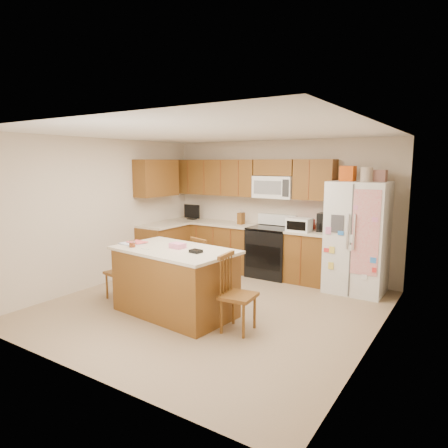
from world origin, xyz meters
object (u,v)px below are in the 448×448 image
Objects in this scene: stove at (271,251)px; refrigerator at (357,236)px; windsor_chair_back at (206,269)px; island at (175,281)px; windsor_chair_left at (121,272)px; windsor_chair_right at (236,295)px.

refrigerator is (1.57, -0.06, 0.45)m from stove.
stove is at bearing 78.73° from windsor_chair_back.
refrigerator reaches higher than windsor_chair_back.
island is 2.00× the size of windsor_chair_left.
refrigerator is at bearing 39.41° from windsor_chair_back.
windsor_chair_left is at bearing 178.62° from island.
stove is 2.76m from windsor_chair_left.
island is 0.80m from windsor_chair_back.
windsor_chair_left is at bearing -120.18° from stove.
windsor_chair_left is 0.91× the size of windsor_chair_right.
windsor_chair_back is (-1.89, -1.56, -0.47)m from refrigerator.
refrigerator is at bearing 38.15° from windsor_chair_left.
windsor_chair_left is at bearing -144.21° from windsor_chair_back.
island reaches higher than windsor_chair_left.
windsor_chair_right is (2.12, -0.06, 0.04)m from windsor_chair_left.
windsor_chair_left is 2.12m from windsor_chair_right.
stove is 2.43m from island.
refrigerator reaches higher than windsor_chair_right.
windsor_chair_left is at bearing -141.85° from refrigerator.
refrigerator is at bearing 51.69° from island.
island is at bearing -87.41° from windsor_chair_back.
island is at bearing -96.77° from stove.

